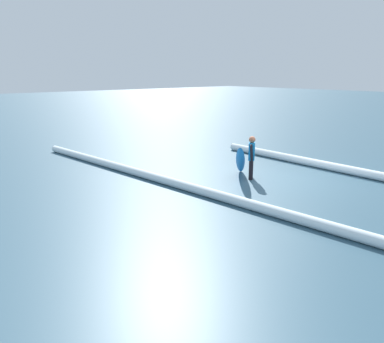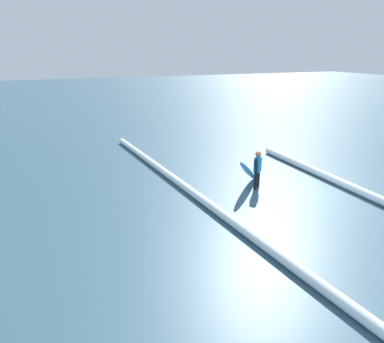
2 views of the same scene
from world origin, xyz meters
The scene contains 4 objects.
ground_plane centered at (0.00, 0.00, 0.00)m, with size 122.55×122.55×0.00m, color #345568.
surfer centered at (0.89, 0.92, 0.80)m, with size 0.37×0.49×1.44m.
surfboard centered at (1.17, 1.14, 0.61)m, with size 1.41×1.58×1.25m.
wave_crest_midground centered at (-0.95, 3.27, 0.14)m, with size 0.28×0.28×21.29m, color white.
Camera 1 is at (-7.33, 10.69, 3.50)m, focal length 36.34 mm.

